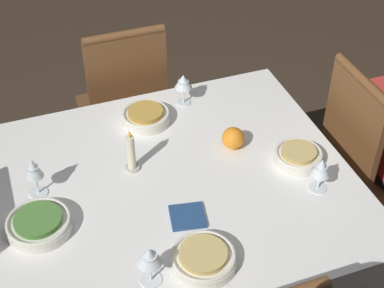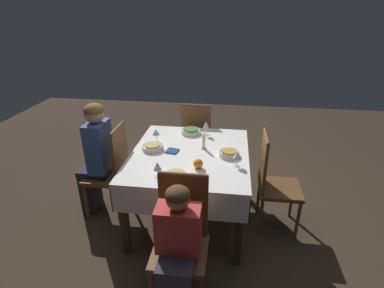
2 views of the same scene
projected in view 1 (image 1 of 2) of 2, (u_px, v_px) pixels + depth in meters
The scene contains 14 objects.
dining_table at pixel (172, 201), 2.16m from camera, with size 1.30×1.12×0.76m.
chair_west at pixel (365, 162), 2.52m from camera, with size 0.40×0.39×1.00m.
chair_south at pixel (125, 106), 2.83m from camera, with size 0.39×0.40×1.00m.
bowl_north at pixel (203, 258), 1.81m from camera, with size 0.21×0.21×0.06m.
wine_glass_north at pixel (149, 257), 1.71m from camera, with size 0.08×0.08×0.15m.
bowl_west at pixel (298, 156), 2.17m from camera, with size 0.18×0.18×0.06m.
wine_glass_west at pixel (321, 168), 2.02m from camera, with size 0.07×0.07×0.14m.
bowl_east at pixel (39, 224), 1.92m from camera, with size 0.22×0.22×0.06m.
wine_glass_east at pixel (33, 169), 1.99m from camera, with size 0.07×0.07×0.16m.
bowl_south at pixel (146, 116), 2.35m from camera, with size 0.19×0.19×0.06m.
wine_glass_south at pixel (183, 82), 2.40m from camera, with size 0.07×0.07×0.14m.
candle_centerpiece at pixel (131, 155), 2.11m from camera, with size 0.05×0.05×0.18m.
orange_fruit at pixel (233, 138), 2.22m from camera, with size 0.09×0.09×0.09m, color orange.
napkin_red_folded at pixel (188, 216), 1.97m from camera, with size 0.13×0.13×0.01m.
Camera 1 is at (0.44, 1.44, 2.22)m, focal length 55.00 mm.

